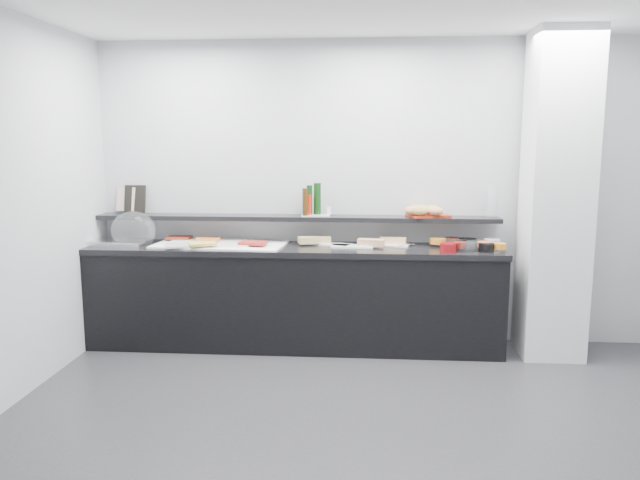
# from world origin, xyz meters

# --- Properties ---
(ground) EXTENTS (5.00, 5.00, 0.00)m
(ground) POSITION_xyz_m (0.00, 0.00, 0.00)
(ground) COLOR #2D2D30
(ground) RESTS_ON ground
(back_wall) EXTENTS (5.00, 0.02, 2.70)m
(back_wall) POSITION_xyz_m (0.00, 2.00, 1.35)
(back_wall) COLOR #AEB1B5
(back_wall) RESTS_ON ground
(column) EXTENTS (0.50, 0.50, 2.70)m
(column) POSITION_xyz_m (1.50, 1.65, 1.35)
(column) COLOR silver
(column) RESTS_ON ground
(buffet_cabinet) EXTENTS (3.60, 0.60, 0.85)m
(buffet_cabinet) POSITION_xyz_m (-0.70, 1.70, 0.42)
(buffet_cabinet) COLOR black
(buffet_cabinet) RESTS_ON ground
(counter_top) EXTENTS (3.62, 0.62, 0.05)m
(counter_top) POSITION_xyz_m (-0.70, 1.70, 0.88)
(counter_top) COLOR black
(counter_top) RESTS_ON buffet_cabinet
(wall_shelf) EXTENTS (3.60, 0.25, 0.04)m
(wall_shelf) POSITION_xyz_m (-0.70, 1.88, 1.13)
(wall_shelf) COLOR black
(wall_shelf) RESTS_ON back_wall
(cloche_base) EXTENTS (0.52, 0.37, 0.04)m
(cloche_base) POSITION_xyz_m (-2.25, 1.70, 0.92)
(cloche_base) COLOR silver
(cloche_base) RESTS_ON counter_top
(cloche_dome) EXTENTS (0.42, 0.30, 0.34)m
(cloche_dome) POSITION_xyz_m (-2.14, 1.71, 1.03)
(cloche_dome) COLOR silver
(cloche_dome) RESTS_ON cloche_base
(linen_runner) EXTENTS (1.18, 0.64, 0.01)m
(linen_runner) POSITION_xyz_m (-1.36, 1.70, 0.91)
(linen_runner) COLOR white
(linen_runner) RESTS_ON counter_top
(platter_meat_a) EXTENTS (0.33, 0.23, 0.01)m
(platter_meat_a) POSITION_xyz_m (-1.66, 1.82, 0.92)
(platter_meat_a) COLOR white
(platter_meat_a) RESTS_ON linen_runner
(food_meat_a) EXTENTS (0.22, 0.14, 0.02)m
(food_meat_a) POSITION_xyz_m (-1.77, 1.86, 0.94)
(food_meat_a) COLOR maroon
(food_meat_a) RESTS_ON platter_meat_a
(platter_salmon) EXTENTS (0.32, 0.25, 0.01)m
(platter_salmon) POSITION_xyz_m (-1.30, 1.84, 0.92)
(platter_salmon) COLOR silver
(platter_salmon) RESTS_ON linen_runner
(food_salmon) EXTENTS (0.22, 0.15, 0.02)m
(food_salmon) POSITION_xyz_m (-1.48, 1.81, 0.94)
(food_salmon) COLOR orange
(food_salmon) RESTS_ON platter_salmon
(platter_cheese) EXTENTS (0.40, 0.32, 0.01)m
(platter_cheese) POSITION_xyz_m (-1.62, 1.57, 0.92)
(platter_cheese) COLOR silver
(platter_cheese) RESTS_ON linen_runner
(food_cheese) EXTENTS (0.27, 0.22, 0.02)m
(food_cheese) POSITION_xyz_m (-1.46, 1.53, 0.94)
(food_cheese) COLOR gold
(food_cheese) RESTS_ON platter_cheese
(platter_meat_b) EXTENTS (0.31, 0.21, 0.01)m
(platter_meat_b) POSITION_xyz_m (-1.22, 1.62, 0.92)
(platter_meat_b) COLOR white
(platter_meat_b) RESTS_ON linen_runner
(food_meat_b) EXTENTS (0.25, 0.17, 0.02)m
(food_meat_b) POSITION_xyz_m (-1.04, 1.61, 0.94)
(food_meat_b) COLOR maroon
(food_meat_b) RESTS_ON platter_meat_b
(sandwich_plate_left) EXTENTS (0.38, 0.28, 0.01)m
(sandwich_plate_left) POSITION_xyz_m (-0.38, 1.80, 0.91)
(sandwich_plate_left) COLOR white
(sandwich_plate_left) RESTS_ON counter_top
(sandwich_food_left) EXTENTS (0.30, 0.20, 0.06)m
(sandwich_food_left) POSITION_xyz_m (-0.53, 1.80, 0.94)
(sandwich_food_left) COLOR tan
(sandwich_food_left) RESTS_ON sandwich_plate_left
(tongs_left) EXTENTS (0.15, 0.08, 0.01)m
(tongs_left) POSITION_xyz_m (-0.56, 1.78, 0.92)
(tongs_left) COLOR silver
(tongs_left) RESTS_ON sandwich_plate_left
(sandwich_plate_mid) EXTENTS (0.37, 0.18, 0.01)m
(sandwich_plate_mid) POSITION_xyz_m (-0.19, 1.70, 0.91)
(sandwich_plate_mid) COLOR white
(sandwich_plate_mid) RESTS_ON counter_top
(sandwich_food_mid) EXTENTS (0.24, 0.13, 0.06)m
(sandwich_food_mid) POSITION_xyz_m (-0.03, 1.68, 0.94)
(sandwich_food_mid) COLOR tan
(sandwich_food_mid) RESTS_ON sandwich_plate_mid
(tongs_mid) EXTENTS (0.16, 0.02, 0.01)m
(tongs_mid) POSITION_xyz_m (-0.08, 1.65, 0.92)
(tongs_mid) COLOR #B1B3B8
(tongs_mid) RESTS_ON sandwich_plate_mid
(sandwich_plate_right) EXTENTS (0.34, 0.20, 0.01)m
(sandwich_plate_right) POSITION_xyz_m (0.15, 1.79, 0.91)
(sandwich_plate_right) COLOR white
(sandwich_plate_right) RESTS_ON counter_top
(sandwich_food_right) EXTENTS (0.24, 0.12, 0.06)m
(sandwich_food_right) POSITION_xyz_m (0.17, 1.81, 0.94)
(sandwich_food_right) COLOR #E8B47A
(sandwich_food_right) RESTS_ON sandwich_plate_right
(tongs_right) EXTENTS (0.15, 0.08, 0.01)m
(tongs_right) POSITION_xyz_m (0.29, 1.75, 0.92)
(tongs_right) COLOR #B8BABF
(tongs_right) RESTS_ON sandwich_plate_right
(bowl_glass_fruit) EXTENTS (0.20, 0.20, 0.07)m
(bowl_glass_fruit) POSITION_xyz_m (0.69, 1.81, 0.94)
(bowl_glass_fruit) COLOR white
(bowl_glass_fruit) RESTS_ON counter_top
(fill_glass_fruit) EXTENTS (0.16, 0.16, 0.05)m
(fill_glass_fruit) POSITION_xyz_m (0.56, 1.81, 0.95)
(fill_glass_fruit) COLOR orange
(fill_glass_fruit) RESTS_ON bowl_glass_fruit
(bowl_black_jam) EXTENTS (0.21, 0.21, 0.07)m
(bowl_black_jam) POSITION_xyz_m (0.81, 1.81, 0.94)
(bowl_black_jam) COLOR black
(bowl_black_jam) RESTS_ON counter_top
(fill_black_jam) EXTENTS (0.14, 0.14, 0.05)m
(fill_black_jam) POSITION_xyz_m (0.69, 1.85, 0.95)
(fill_black_jam) COLOR #5B110D
(fill_black_jam) RESTS_ON bowl_black_jam
(bowl_glass_cream) EXTENTS (0.21, 0.21, 0.07)m
(bowl_glass_cream) POSITION_xyz_m (0.89, 1.76, 0.94)
(bowl_glass_cream) COLOR white
(bowl_glass_cream) RESTS_ON counter_top
(fill_glass_cream) EXTENTS (0.17, 0.17, 0.05)m
(fill_glass_cream) POSITION_xyz_m (1.02, 1.80, 0.95)
(fill_glass_cream) COLOR silver
(fill_glass_cream) RESTS_ON bowl_glass_cream
(bowl_red_jam) EXTENTS (0.14, 0.14, 0.07)m
(bowl_red_jam) POSITION_xyz_m (0.61, 1.55, 0.94)
(bowl_red_jam) COLOR maroon
(bowl_red_jam) RESTS_ON counter_top
(fill_red_jam) EXTENTS (0.13, 0.13, 0.05)m
(fill_red_jam) POSITION_xyz_m (0.72, 1.60, 0.95)
(fill_red_jam) COLOR #61130D
(fill_red_jam) RESTS_ON bowl_red_jam
(bowl_glass_salmon) EXTENTS (0.21, 0.21, 0.07)m
(bowl_glass_salmon) POSITION_xyz_m (0.78, 1.60, 0.94)
(bowl_glass_salmon) COLOR silver
(bowl_glass_salmon) RESTS_ON counter_top
(fill_glass_salmon) EXTENTS (0.13, 0.13, 0.05)m
(fill_glass_salmon) POSITION_xyz_m (0.93, 1.64, 0.95)
(fill_glass_salmon) COLOR #DA5F35
(fill_glass_salmon) RESTS_ON bowl_glass_salmon
(bowl_black_fruit) EXTENTS (0.17, 0.17, 0.07)m
(bowl_black_fruit) POSITION_xyz_m (0.93, 1.57, 0.94)
(bowl_black_fruit) COLOR black
(bowl_black_fruit) RESTS_ON counter_top
(fill_black_fruit) EXTENTS (0.11, 0.11, 0.05)m
(fill_black_fruit) POSITION_xyz_m (1.04, 1.57, 0.95)
(fill_black_fruit) COLOR orange
(fill_black_fruit) RESTS_ON bowl_black_fruit
(framed_print) EXTENTS (0.20, 0.07, 0.26)m
(framed_print) POSITION_xyz_m (-2.20, 1.94, 1.28)
(framed_print) COLOR black
(framed_print) RESTS_ON wall_shelf
(print_art) EXTENTS (0.19, 0.08, 0.22)m
(print_art) POSITION_xyz_m (-2.29, 1.95, 1.28)
(print_art) COLOR #C7A68F
(print_art) RESTS_ON framed_print
(condiment_tray) EXTENTS (0.26, 0.16, 0.01)m
(condiment_tray) POSITION_xyz_m (-0.52, 1.86, 1.16)
(condiment_tray) COLOR silver
(condiment_tray) RESTS_ON wall_shelf
(bottle_green_a) EXTENTS (0.06, 0.06, 0.26)m
(bottle_green_a) POSITION_xyz_m (-0.58, 1.89, 1.29)
(bottle_green_a) COLOR black
(bottle_green_a) RESTS_ON condiment_tray
(bottle_brown) EXTENTS (0.06, 0.06, 0.24)m
(bottle_brown) POSITION_xyz_m (-0.61, 1.81, 1.28)
(bottle_brown) COLOR #3C230A
(bottle_brown) RESTS_ON condiment_tray
(bottle_green_b) EXTENTS (0.07, 0.07, 0.28)m
(bottle_green_b) POSITION_xyz_m (-0.51, 1.90, 1.30)
(bottle_green_b) COLOR #0E340E
(bottle_green_b) RESTS_ON condiment_tray
(bottle_hot) EXTENTS (0.05, 0.05, 0.18)m
(bottle_hot) POSITION_xyz_m (-0.58, 1.86, 1.25)
(bottle_hot) COLOR red
(bottle_hot) RESTS_ON condiment_tray
(shaker_salt) EXTENTS (0.03, 0.03, 0.07)m
(shaker_salt) POSITION_xyz_m (-0.41, 1.89, 1.20)
(shaker_salt) COLOR white
(shaker_salt) RESTS_ON condiment_tray
(shaker_pepper) EXTENTS (0.04, 0.04, 0.07)m
(shaker_pepper) POSITION_xyz_m (-0.40, 1.90, 1.20)
(shaker_pepper) COLOR white
(shaker_pepper) RESTS_ON condiment_tray
(bread_tray) EXTENTS (0.40, 0.34, 0.02)m
(bread_tray) POSITION_xyz_m (0.48, 1.89, 1.16)
(bread_tray) COLOR maroon
(bread_tray) RESTS_ON wall_shelf
(bread_roll_nw) EXTENTS (0.15, 0.10, 0.08)m
(bread_roll_nw) POSITION_xyz_m (0.37, 1.93, 1.21)
(bread_roll_nw) COLOR gold
(bread_roll_nw) RESTS_ON bread_tray
(bread_roll_n) EXTENTS (0.16, 0.10, 0.08)m
(bread_roll_n) POSITION_xyz_m (0.51, 1.92, 1.21)
(bread_roll_n) COLOR #BB7647
(bread_roll_n) RESTS_ON bread_tray
(bread_roll_sw) EXTENTS (0.18, 0.15, 0.08)m
(bread_roll_sw) POSITION_xyz_m (0.39, 1.79, 1.21)
(bread_roll_sw) COLOR #AD8242
(bread_roll_sw) RESTS_ON bread_tray
(bread_roll_s) EXTENTS (0.17, 0.14, 0.08)m
(bread_roll_s) POSITION_xyz_m (0.33, 1.82, 1.21)
(bread_roll_s) COLOR #D18650
(bread_roll_s) RESTS_ON bread_tray
(bread_roll_se) EXTENTS (0.17, 0.14, 0.08)m
(bread_roll_se) POSITION_xyz_m (0.53, 1.80, 1.21)
(bread_roll_se) COLOR tan
(bread_roll_se) RESTS_ON bread_tray
(bread_roll_midw) EXTENTS (0.16, 0.11, 0.08)m
(bread_roll_midw) POSITION_xyz_m (0.42, 1.90, 1.21)
(bread_roll_midw) COLOR tan
(bread_roll_midw) RESTS_ON bread_tray
(bread_roll_mide) EXTENTS (0.17, 0.14, 0.08)m
(bread_roll_mide) POSITION_xyz_m (0.37, 1.90, 1.21)
(bread_roll_mide) COLOR #AD7842
(bread_roll_mide) RESTS_ON bread_tray
(carafe) EXTENTS (0.11, 0.11, 0.30)m
(carafe) POSITION_xyz_m (1.02, 1.86, 1.30)
(carafe) COLOR white
(carafe) RESTS_ON wall_shelf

